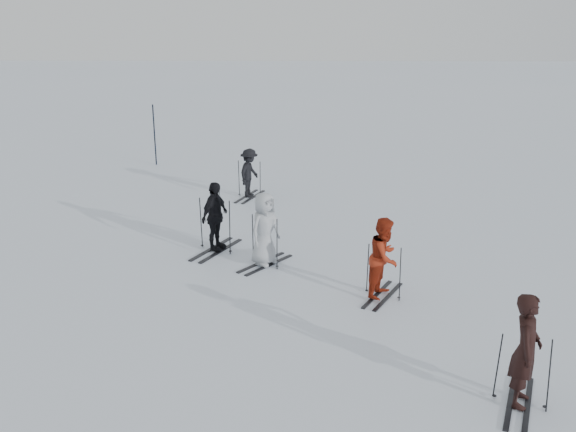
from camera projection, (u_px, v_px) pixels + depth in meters
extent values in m
plane|color=silver|center=(287.00, 273.00, 14.26)|extent=(120.00, 120.00, 0.00)
imported|color=black|center=(526.00, 352.00, 9.26)|extent=(0.63, 0.75, 1.75)
imported|color=maroon|center=(384.00, 258.00, 12.85)|extent=(0.93, 1.00, 1.65)
imported|color=#A6ABAF|center=(265.00, 230.00, 14.46)|extent=(0.93, 0.97, 1.68)
imported|color=black|center=(215.00, 218.00, 15.31)|extent=(0.80, 1.06, 1.68)
imported|color=black|center=(249.00, 174.00, 19.74)|extent=(0.87, 1.10, 1.50)
cylinder|color=black|center=(155.00, 135.00, 23.76)|extent=(0.05, 0.05, 2.25)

